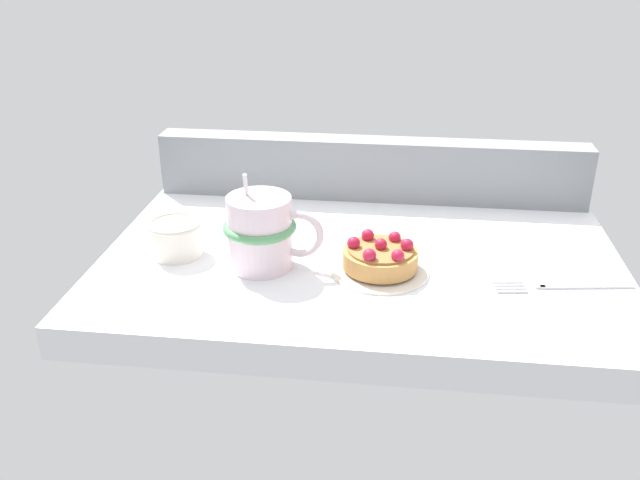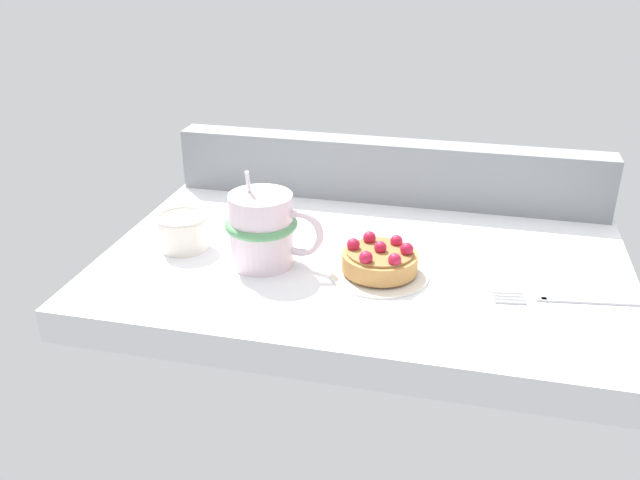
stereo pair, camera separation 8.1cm
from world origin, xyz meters
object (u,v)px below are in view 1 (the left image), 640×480
(dessert_fork, at_px, (563,286))
(dessert_plate, at_px, (380,269))
(raspberry_tart, at_px, (380,256))
(sugar_bowl, at_px, (176,237))
(coffee_mug, at_px, (262,232))

(dessert_fork, bearing_deg, dessert_plate, 175.93)
(raspberry_tart, relative_size, sugar_bowl, 1.32)
(raspberry_tart, xyz_separation_m, sugar_bowl, (-0.26, 0.02, 0.00))
(coffee_mug, height_order, sugar_bowl, coffee_mug)
(raspberry_tart, bearing_deg, dessert_plate, 96.20)
(coffee_mug, xyz_separation_m, dessert_fork, (0.36, -0.01, -0.04))
(coffee_mug, relative_size, sugar_bowl, 1.78)
(coffee_mug, height_order, dessert_fork, coffee_mug)
(raspberry_tart, height_order, dessert_fork, raspberry_tart)
(dessert_fork, xyz_separation_m, sugar_bowl, (-0.47, 0.03, 0.02))
(dessert_fork, bearing_deg, raspberry_tart, 175.96)
(sugar_bowl, bearing_deg, dessert_plate, -3.53)
(dessert_plate, height_order, raspberry_tart, raspberry_tart)
(raspberry_tart, xyz_separation_m, coffee_mug, (-0.14, -0.00, 0.03))
(dessert_fork, distance_m, sugar_bowl, 0.47)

